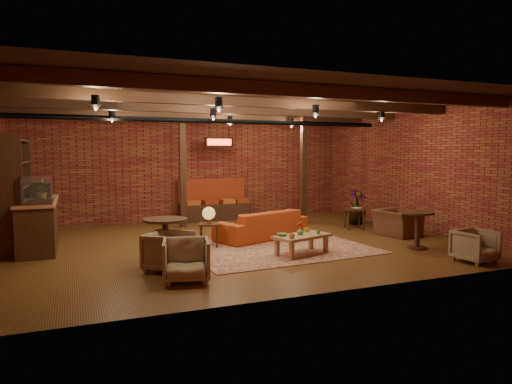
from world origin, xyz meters
name	(u,v)px	position (x,y,z in m)	size (l,w,h in m)	color
floor	(235,243)	(0.00, 0.00, 0.00)	(10.00, 10.00, 0.00)	#3C1F0F
ceiling	(235,101)	(0.00, 0.00, 3.20)	(10.00, 8.00, 0.02)	black
wall_back	(192,167)	(0.00, 4.00, 1.60)	(10.00, 0.02, 3.20)	maroon
wall_front	(328,184)	(0.00, -4.00, 1.60)	(10.00, 0.02, 3.20)	maroon
wall_right	(412,169)	(5.00, 0.00, 1.60)	(0.02, 8.00, 3.20)	maroon
ceiling_beams	(235,106)	(0.00, 0.00, 3.08)	(9.80, 6.40, 0.22)	black
ceiling_pipe	(214,121)	(0.00, 1.60, 2.85)	(0.12, 0.12, 9.60)	black
post_left	(183,169)	(-0.60, 2.60, 1.60)	(0.16, 0.16, 3.20)	black
post_right	(304,168)	(2.80, 2.00, 1.60)	(0.16, 0.16, 3.20)	black
service_counter	(38,211)	(-4.10, 1.00, 0.80)	(0.80, 2.50, 1.60)	black
plant_counter	(43,191)	(-4.00, 1.20, 1.22)	(0.35, 0.39, 0.30)	#337F33
shelving_hutch	(17,193)	(-4.50, 1.10, 1.20)	(0.52, 2.00, 2.40)	black
banquette	(215,204)	(0.60, 3.55, 0.50)	(2.10, 0.70, 1.00)	maroon
service_sign	(219,142)	(0.60, 3.10, 2.35)	(0.86, 0.06, 0.30)	red
ceiling_spotlights	(235,116)	(0.00, 0.00, 2.86)	(6.40, 4.40, 0.28)	black
rug	(276,248)	(0.61, -0.91, 0.01)	(3.85, 2.95, 0.01)	maroon
sofa	(261,225)	(0.75, 0.24, 0.34)	(2.32, 0.91, 0.68)	#A33B16
coffee_table	(301,237)	(0.83, -1.63, 0.36)	(1.29, 0.91, 0.65)	#9D6A49
side_table_lamp	(209,216)	(-0.68, -0.20, 0.67)	(0.53, 0.53, 0.88)	black
round_table_left	(165,233)	(-1.85, -1.37, 0.57)	(0.81, 0.81, 0.84)	black
armchair_a	(169,249)	(-1.88, -1.86, 0.38)	(0.73, 0.69, 0.75)	#BBB291
armchair_b	(186,258)	(-1.76, -2.62, 0.37)	(0.73, 0.68, 0.75)	#BBB291
armchair_right	(397,218)	(3.98, -0.67, 0.43)	(0.99, 0.64, 0.87)	brown
side_table_book	(354,210)	(3.58, 0.57, 0.51)	(0.63, 0.63, 0.58)	black
round_table_right	(418,224)	(3.39, -2.06, 0.53)	(0.68, 0.68, 0.80)	black
armchair_far	(475,244)	(3.57, -3.40, 0.33)	(0.65, 0.61, 0.67)	#BBB291
plant_tall	(357,172)	(4.12, 1.26, 1.49)	(1.67, 1.67, 2.99)	#4C7F4C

